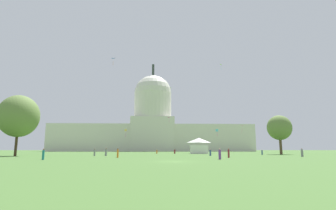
{
  "coord_description": "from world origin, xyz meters",
  "views": [
    {
      "loc": [
        -2.4,
        -33.72,
        1.54
      ],
      "look_at": [
        3.24,
        80.08,
        20.75
      ],
      "focal_mm": 28.08,
      "sensor_mm": 36.0,
      "label": 1
    }
  ],
  "objects_px": {
    "tree_east_far": "(279,128)",
    "person_maroon_deep_crowd": "(229,153)",
    "capitol_building": "(153,126)",
    "kite_lime_high": "(221,65)",
    "person_orange_mid_left": "(118,153)",
    "kite_pink_low": "(241,127)",
    "kite_magenta_mid": "(169,118)",
    "person_orange_near_tree_west": "(157,152)",
    "person_maroon_lawn_far_right": "(175,152)",
    "person_grey_back_left": "(302,153)",
    "person_denim_front_center": "(262,152)",
    "person_grey_near_tree_east": "(95,153)",
    "kite_blue_high": "(113,60)",
    "tree_west_mid": "(19,116)",
    "person_denim_edge_east": "(210,153)",
    "kite_cyan_low": "(217,130)",
    "event_tent": "(199,146)",
    "person_teal_near_tent": "(43,155)",
    "person_grey_back_right": "(106,152)",
    "kite_white_mid": "(171,89)",
    "kite_gold_low": "(126,130)",
    "person_purple_edge_west": "(220,154)"
  },
  "relations": [
    {
      "from": "tree_east_far",
      "to": "person_maroon_deep_crowd",
      "type": "bearing_deg",
      "value": -128.9
    },
    {
      "from": "capitol_building",
      "to": "kite_lime_high",
      "type": "bearing_deg",
      "value": -45.35
    },
    {
      "from": "kite_lime_high",
      "to": "person_orange_mid_left",
      "type": "bearing_deg",
      "value": -143.17
    },
    {
      "from": "kite_pink_low",
      "to": "kite_magenta_mid",
      "type": "height_order",
      "value": "kite_magenta_mid"
    },
    {
      "from": "person_orange_near_tree_west",
      "to": "capitol_building",
      "type": "bearing_deg",
      "value": -77.22
    },
    {
      "from": "person_maroon_lawn_far_right",
      "to": "tree_east_far",
      "type": "bearing_deg",
      "value": 174.98
    },
    {
      "from": "person_grey_back_left",
      "to": "person_maroon_lawn_far_right",
      "type": "distance_m",
      "value": 43.91
    },
    {
      "from": "person_denim_front_center",
      "to": "person_grey_near_tree_east",
      "type": "xyz_separation_m",
      "value": [
        -43.48,
        -10.44,
        0.09
      ]
    },
    {
      "from": "person_grey_back_left",
      "to": "kite_blue_high",
      "type": "xyz_separation_m",
      "value": [
        -48.03,
        52.25,
        37.56
      ]
    },
    {
      "from": "tree_west_mid",
      "to": "kite_blue_high",
      "type": "relative_size",
      "value": 5.0
    },
    {
      "from": "person_denim_edge_east",
      "to": "kite_cyan_low",
      "type": "distance_m",
      "value": 40.75
    },
    {
      "from": "tree_east_far",
      "to": "person_denim_front_center",
      "type": "height_order",
      "value": "tree_east_far"
    },
    {
      "from": "tree_east_far",
      "to": "kite_magenta_mid",
      "type": "bearing_deg",
      "value": 113.31
    },
    {
      "from": "event_tent",
      "to": "person_teal_near_tent",
      "type": "distance_m",
      "value": 59.8
    },
    {
      "from": "person_maroon_deep_crowd",
      "to": "person_grey_back_left",
      "type": "bearing_deg",
      "value": 101.04
    },
    {
      "from": "person_grey_back_left",
      "to": "person_orange_near_tree_west",
      "type": "xyz_separation_m",
      "value": [
        -29.69,
        39.62,
        -0.11
      ]
    },
    {
      "from": "person_grey_back_left",
      "to": "kite_magenta_mid",
      "type": "xyz_separation_m",
      "value": [
        -22.42,
        92.16,
        17.97
      ]
    },
    {
      "from": "kite_blue_high",
      "to": "event_tent",
      "type": "bearing_deg",
      "value": 162.34
    },
    {
      "from": "person_grey_back_right",
      "to": "kite_magenta_mid",
      "type": "xyz_separation_m",
      "value": [
        19.28,
        83.48,
        17.94
      ]
    },
    {
      "from": "person_maroon_deep_crowd",
      "to": "person_maroon_lawn_far_right",
      "type": "bearing_deg",
      "value": 179.34
    },
    {
      "from": "person_grey_back_left",
      "to": "kite_pink_low",
      "type": "xyz_separation_m",
      "value": [
        11.35,
        71.27,
        11.54
      ]
    },
    {
      "from": "person_maroon_lawn_far_right",
      "to": "kite_magenta_mid",
      "type": "bearing_deg",
      "value": -72.86
    },
    {
      "from": "tree_east_far",
      "to": "kite_pink_low",
      "type": "height_order",
      "value": "kite_pink_low"
    },
    {
      "from": "person_orange_mid_left",
      "to": "kite_blue_high",
      "type": "xyz_separation_m",
      "value": [
        -10.85,
        56.68,
        37.53
      ]
    },
    {
      "from": "person_teal_near_tent",
      "to": "capitol_building",
      "type": "bearing_deg",
      "value": 128.71
    },
    {
      "from": "tree_west_mid",
      "to": "kite_cyan_low",
      "type": "height_order",
      "value": "tree_west_mid"
    },
    {
      "from": "person_maroon_deep_crowd",
      "to": "kite_blue_high",
      "type": "relative_size",
      "value": 0.61
    },
    {
      "from": "person_teal_near_tent",
      "to": "person_grey_back_right",
      "type": "relative_size",
      "value": 0.9
    },
    {
      "from": "person_denim_front_center",
      "to": "person_maroon_deep_crowd",
      "type": "height_order",
      "value": "person_maroon_deep_crowd"
    },
    {
      "from": "event_tent",
      "to": "kite_blue_high",
      "type": "distance_m",
      "value": 50.74
    },
    {
      "from": "person_maroon_deep_crowd",
      "to": "kite_white_mid",
      "type": "relative_size",
      "value": 0.55
    },
    {
      "from": "person_orange_mid_left",
      "to": "person_grey_back_right",
      "type": "xyz_separation_m",
      "value": [
        -4.52,
        13.1,
        0.01
      ]
    },
    {
      "from": "kite_blue_high",
      "to": "kite_white_mid",
      "type": "xyz_separation_m",
      "value": [
        25.44,
        19.49,
        -7.75
      ]
    },
    {
      "from": "person_orange_mid_left",
      "to": "kite_white_mid",
      "type": "height_order",
      "value": "kite_white_mid"
    },
    {
      "from": "capitol_building",
      "to": "person_grey_near_tree_east",
      "type": "relative_size",
      "value": 84.7
    },
    {
      "from": "kite_lime_high",
      "to": "person_orange_near_tree_west",
      "type": "bearing_deg",
      "value": -153.19
    },
    {
      "from": "tree_west_mid",
      "to": "person_denim_edge_east",
      "type": "bearing_deg",
      "value": -0.03
    },
    {
      "from": "person_teal_near_tent",
      "to": "person_maroon_lawn_far_right",
      "type": "xyz_separation_m",
      "value": [
        23.11,
        50.64,
        -0.05
      ]
    },
    {
      "from": "capitol_building",
      "to": "person_denim_front_center",
      "type": "xyz_separation_m",
      "value": [
        31.4,
        -117.46,
        -17.11
      ]
    },
    {
      "from": "kite_gold_low",
      "to": "kite_blue_high",
      "type": "distance_m",
      "value": 30.48
    },
    {
      "from": "event_tent",
      "to": "person_orange_mid_left",
      "type": "bearing_deg",
      "value": -113.53
    },
    {
      "from": "person_grey_back_right",
      "to": "kite_magenta_mid",
      "type": "distance_m",
      "value": 87.54
    },
    {
      "from": "tree_west_mid",
      "to": "kite_cyan_low",
      "type": "bearing_deg",
      "value": 34.73
    },
    {
      "from": "person_orange_mid_left",
      "to": "kite_magenta_mid",
      "type": "distance_m",
      "value": 99.34
    },
    {
      "from": "person_purple_edge_west",
      "to": "person_grey_near_tree_east",
      "type": "relative_size",
      "value": 1.01
    },
    {
      "from": "person_denim_front_center",
      "to": "kite_lime_high",
      "type": "height_order",
      "value": "kite_lime_high"
    },
    {
      "from": "kite_white_mid",
      "to": "person_purple_edge_west",
      "type": "bearing_deg",
      "value": 172.49
    },
    {
      "from": "person_purple_edge_west",
      "to": "kite_cyan_low",
      "type": "height_order",
      "value": "kite_cyan_low"
    },
    {
      "from": "person_orange_mid_left",
      "to": "kite_gold_low",
      "type": "bearing_deg",
      "value": 3.72
    },
    {
      "from": "event_tent",
      "to": "person_grey_back_right",
      "type": "height_order",
      "value": "event_tent"
    }
  ]
}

